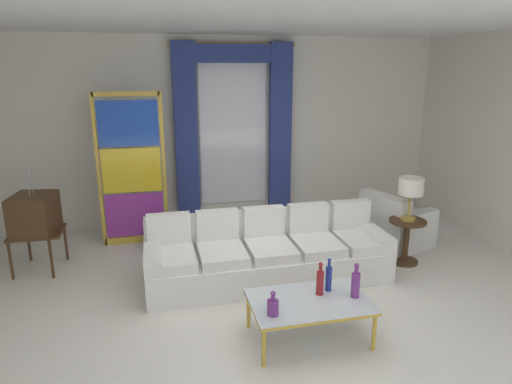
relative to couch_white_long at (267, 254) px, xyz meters
The scene contains 16 objects.
ground_plane 0.77m from the couch_white_long, 100.33° to the right, with size 16.00×16.00×0.00m, color white.
wall_rear 2.65m from the couch_white_long, 93.09° to the left, with size 8.00×0.12×3.00m, color white.
ceiling_slab 2.72m from the couch_white_long, 141.50° to the left, with size 8.00×7.60×0.04m, color white.
curtained_window 2.62m from the couch_white_long, 89.74° to the left, with size 2.00×0.17×2.70m.
couch_white_long is the anchor object (origin of this frame).
coffee_table 1.36m from the couch_white_long, 87.15° to the right, with size 1.12×0.71×0.41m.
bottle_blue_decanter 1.28m from the couch_white_long, 75.77° to the right, with size 0.06×0.06×0.34m.
bottle_crystal_tall 1.51m from the couch_white_long, 69.91° to the right, with size 0.08×0.08×0.35m.
bottle_amber_squat 1.58m from the couch_white_long, 102.43° to the right, with size 0.10×0.10×0.23m.
bottle_ruby_flask 1.31m from the couch_white_long, 81.11° to the right, with size 0.07×0.07×0.33m.
vintage_tv 2.95m from the couch_white_long, 162.44° to the left, with size 0.62×0.66×1.35m.
armchair_white 2.14m from the couch_white_long, 15.76° to the left, with size 1.04×1.02×0.80m.
stained_glass_divider 2.34m from the couch_white_long, 136.14° to the left, with size 0.95×0.05×2.20m.
peacock_figurine 1.71m from the couch_white_long, 137.96° to the left, with size 0.44×0.60×0.50m.
round_side_table 1.90m from the couch_white_long, ahead, with size 0.48×0.48×0.59m.
table_lamp_brass 2.03m from the couch_white_long, ahead, with size 0.32×0.32×0.57m.
Camera 1 is at (-1.16, -4.25, 2.54)m, focal length 31.58 mm.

